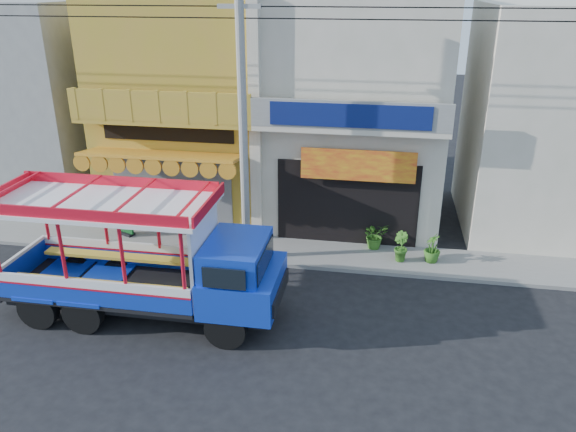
% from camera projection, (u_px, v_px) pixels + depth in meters
% --- Properties ---
extents(ground, '(90.00, 90.00, 0.00)m').
position_uv_depth(ground, '(254.00, 320.00, 14.73)').
color(ground, black).
rests_on(ground, ground).
extents(sidewalk, '(30.00, 2.00, 0.12)m').
position_uv_depth(sidewalk, '(282.00, 251.00, 18.35)').
color(sidewalk, slate).
rests_on(sidewalk, ground).
extents(shophouse_left, '(6.00, 7.50, 8.24)m').
position_uv_depth(shophouse_left, '(196.00, 100.00, 21.03)').
color(shophouse_left, '#B19727').
rests_on(shophouse_left, ground).
extents(shophouse_right, '(6.00, 6.75, 8.24)m').
position_uv_depth(shophouse_right, '(357.00, 106.00, 20.07)').
color(shophouse_right, beige).
rests_on(shophouse_right, ground).
extents(party_pilaster, '(0.35, 0.30, 8.00)m').
position_uv_depth(party_pilaster, '(255.00, 125.00, 17.76)').
color(party_pilaster, beige).
rests_on(party_pilaster, ground).
extents(filler_building_left, '(6.00, 6.00, 7.60)m').
position_uv_depth(filler_building_left, '(28.00, 102.00, 22.30)').
color(filler_building_left, gray).
rests_on(filler_building_left, ground).
extents(filler_building_right, '(6.00, 6.00, 7.60)m').
position_uv_depth(filler_building_right, '(562.00, 122.00, 19.11)').
color(filler_building_right, beige).
rests_on(filler_building_right, ground).
extents(utility_pole, '(28.00, 0.26, 9.00)m').
position_uv_depth(utility_pole, '(247.00, 103.00, 15.93)').
color(utility_pole, gray).
rests_on(utility_pole, ground).
extents(songthaew_truck, '(7.39, 2.52, 3.45)m').
position_uv_depth(songthaew_truck, '(160.00, 261.00, 14.21)').
color(songthaew_truck, black).
rests_on(songthaew_truck, ground).
extents(green_sign, '(0.57, 0.45, 0.91)m').
position_uv_depth(green_sign, '(126.00, 225.00, 19.25)').
color(green_sign, black).
rests_on(green_sign, sidewalk).
extents(potted_plant_a, '(1.02, 0.97, 0.89)m').
position_uv_depth(potted_plant_a, '(375.00, 235.00, 18.29)').
color(potted_plant_a, '#30661D').
rests_on(potted_plant_a, sidewalk).
extents(potted_plant_b, '(0.59, 0.64, 0.93)m').
position_uv_depth(potted_plant_b, '(400.00, 247.00, 17.46)').
color(potted_plant_b, '#30661D').
rests_on(potted_plant_b, sidewalk).
extents(potted_plant_c, '(0.51, 0.51, 0.91)m').
position_uv_depth(potted_plant_c, '(432.00, 248.00, 17.38)').
color(potted_plant_c, '#30661D').
rests_on(potted_plant_c, sidewalk).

